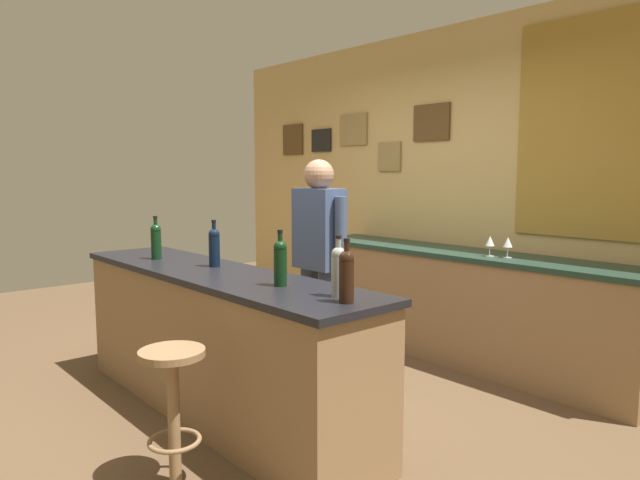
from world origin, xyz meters
TOP-DOWN VIEW (x-y plane):
  - ground_plane at (0.00, 0.00)m, footprint 10.00×10.00m
  - back_wall at (0.03, 2.03)m, footprint 6.00×0.09m
  - bar_counter at (0.00, -0.40)m, footprint 2.66×0.60m
  - side_counter at (0.40, 1.65)m, footprint 2.99×0.56m
  - bartender at (0.09, 0.38)m, footprint 0.52×0.21m
  - bar_stool at (0.60, -1.00)m, footprint 0.32×0.32m
  - wine_bottle_a at (-0.70, -0.45)m, footprint 0.07×0.07m
  - wine_bottle_b at (-0.14, -0.32)m, footprint 0.07×0.07m
  - wine_bottle_c at (0.65, -0.38)m, footprint 0.07×0.07m
  - wine_bottle_d at (1.06, -0.33)m, footprint 0.07×0.07m
  - wine_bottle_e at (1.18, -0.39)m, footprint 0.07×0.07m
  - wine_glass_a at (0.71, 1.56)m, footprint 0.07×0.07m
  - wine_glass_b at (0.83, 1.59)m, footprint 0.07×0.07m

SIDE VIEW (x-z plane):
  - ground_plane at x=0.00m, z-range 0.00..0.00m
  - side_counter at x=0.40m, z-range 0.00..0.90m
  - bar_stool at x=0.60m, z-range 0.12..0.80m
  - bar_counter at x=0.00m, z-range 0.00..0.92m
  - bartender at x=0.09m, z-range 0.13..1.75m
  - wine_glass_a at x=0.71m, z-range 0.93..1.09m
  - wine_glass_b at x=0.83m, z-range 0.93..1.09m
  - wine_bottle_a at x=-0.70m, z-range 0.90..1.21m
  - wine_bottle_b at x=-0.14m, z-range 0.90..1.21m
  - wine_bottle_c at x=0.65m, z-range 0.90..1.21m
  - wine_bottle_d at x=1.06m, z-range 0.90..1.21m
  - wine_bottle_e at x=1.18m, z-range 0.90..1.21m
  - back_wall at x=0.03m, z-range 0.02..2.82m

